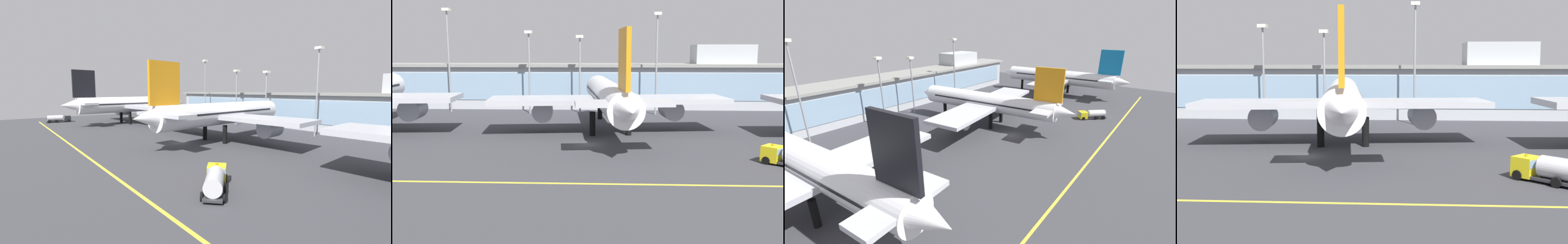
# 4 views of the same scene
# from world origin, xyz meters

# --- Properties ---
(ground_plane) EXTENTS (180.00, 180.00, 0.00)m
(ground_plane) POSITION_xyz_m (0.00, 0.00, 0.00)
(ground_plane) COLOR #38383D
(taxiway_centreline_stripe) EXTENTS (144.00, 0.50, 0.01)m
(taxiway_centreline_stripe) POSITION_xyz_m (0.00, -22.00, 0.01)
(taxiway_centreline_stripe) COLOR yellow
(taxiway_centreline_stripe) RESTS_ON ground
(terminal_building) EXTENTS (120.73, 14.00, 17.39)m
(terminal_building) POSITION_xyz_m (1.83, 49.74, 6.59)
(terminal_building) COLOR #ADB2B7
(terminal_building) RESTS_ON ground
(airliner_near_right) EXTENTS (46.18, 52.77, 18.88)m
(airliner_near_right) POSITION_xyz_m (3.71, 11.11, 6.89)
(airliner_near_right) COLOR black
(airliner_near_right) RESTS_ON ground
(baggage_tug_near) EXTENTS (8.07, 8.15, 2.90)m
(baggage_tug_near) POSITION_xyz_m (28.63, -13.38, 1.51)
(baggage_tug_near) COLOR black
(baggage_tug_near) RESTS_ON ground
(apron_light_mast_centre) EXTENTS (1.80, 1.80, 19.54)m
(apron_light_mast_centre) POSITION_xyz_m (-3.51, 37.85, 13.17)
(apron_light_mast_centre) COLOR gray
(apron_light_mast_centre) RESTS_ON ground
(apron_light_mast_east) EXTENTS (1.80, 1.80, 20.62)m
(apron_light_mast_east) POSITION_xyz_m (-16.09, 36.50, 13.78)
(apron_light_mast_east) COLOR gray
(apron_light_mast_east) RESTS_ON ground
(apron_light_mast_far_east) EXTENTS (1.80, 1.80, 24.84)m
(apron_light_mast_far_east) POSITION_xyz_m (15.39, 35.79, 16.13)
(apron_light_mast_far_east) COLOR gray
(apron_light_mast_far_east) RESTS_ON ground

